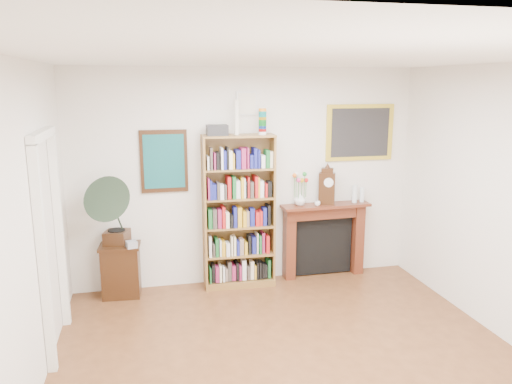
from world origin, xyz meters
TOP-DOWN VIEW (x-y plane):
  - room at (0.00, 0.00)m, footprint 4.51×5.01m
  - door_casing at (-2.21, 1.20)m, footprint 0.08×1.02m
  - teal_poster at (-1.05, 2.48)m, footprint 0.58×0.04m
  - small_picture at (0.00, 2.48)m, footprint 0.26×0.04m
  - gilt_painting at (1.55, 2.48)m, footprint 0.95×0.04m
  - bookshelf at (-0.14, 2.32)m, footprint 0.92×0.36m
  - side_cabinet at (-1.63, 2.30)m, footprint 0.51×0.39m
  - fireplace at (1.05, 2.41)m, footprint 1.21×0.33m
  - gramophone at (-1.66, 2.21)m, footprint 0.72×0.81m
  - cd_stack at (-1.49, 2.16)m, footprint 0.15×0.15m
  - mantel_clock at (1.06, 2.36)m, footprint 0.24×0.19m
  - flower_vase at (0.69, 2.38)m, footprint 0.17×0.17m
  - teacup at (0.91, 2.30)m, footprint 0.09×0.09m
  - bottle_left at (1.46, 2.37)m, footprint 0.07×0.07m
  - bottle_right at (1.57, 2.37)m, footprint 0.06×0.06m

SIDE VIEW (x-z plane):
  - side_cabinet at x=-1.63m, z-range 0.00..0.66m
  - fireplace at x=1.05m, z-range 0.08..1.10m
  - cd_stack at x=-1.49m, z-range 0.66..0.74m
  - teacup at x=0.91m, z-range 1.02..1.08m
  - flower_vase at x=0.69m, z-range 1.02..1.19m
  - bookshelf at x=-0.14m, z-range -0.03..2.24m
  - bottle_right at x=1.57m, z-range 1.02..1.22m
  - bottle_left at x=1.46m, z-range 1.02..1.26m
  - gramophone at x=-1.66m, z-range 0.72..1.61m
  - mantel_clock at x=1.06m, z-range 1.01..1.50m
  - door_casing at x=-2.21m, z-range 0.18..2.35m
  - room at x=0.00m, z-range -0.01..2.81m
  - teal_poster at x=-1.05m, z-range 1.26..2.04m
  - gilt_painting at x=1.55m, z-range 1.58..2.33m
  - small_picture at x=0.00m, z-range 2.20..2.50m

